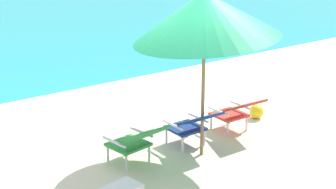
{
  "coord_description": "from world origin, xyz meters",
  "views": [
    {
      "loc": [
        -4.35,
        -5.48,
        3.11
      ],
      "look_at": [
        0.0,
        0.27,
        0.75
      ],
      "focal_mm": 50.27,
      "sensor_mm": 36.0,
      "label": 1
    }
  ],
  "objects": [
    {
      "name": "beach_ball",
      "position": [
        1.83,
        -0.01,
        0.13
      ],
      "size": [
        0.26,
        0.26,
        0.26
      ],
      "primitive_type": "sphere",
      "color": "yellow",
      "rests_on": "ground_plane"
    },
    {
      "name": "lounge_chair_center",
      "position": [
        0.05,
        -0.29,
        0.4
      ],
      "size": [
        0.55,
        0.88,
        0.68
      ],
      "color": "navy",
      "rests_on": "ground_plane"
    },
    {
      "name": "lounge_chair_right",
      "position": [
        1.03,
        -0.28,
        0.4
      ],
      "size": [
        0.56,
        0.89,
        0.68
      ],
      "color": "red",
      "rests_on": "ground_plane"
    },
    {
      "name": "lounge_chair_left",
      "position": [
        -0.99,
        -0.28,
        0.4
      ],
      "size": [
        0.65,
        0.94,
        0.68
      ],
      "color": "#338E3D",
      "rests_on": "ground_plane"
    },
    {
      "name": "beach_umbrella_center",
      "position": [
        0.01,
        -0.57,
        2.12
      ],
      "size": [
        2.71,
        2.67,
        2.56
      ],
      "color": "olive",
      "rests_on": "ground_plane"
    },
    {
      "name": "ground_plane",
      "position": [
        0.0,
        4.0,
        0.0
      ],
      "size": [
        40.0,
        40.0,
        0.0
      ],
      "primitive_type": "plane",
      "color": "beige"
    }
  ]
}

